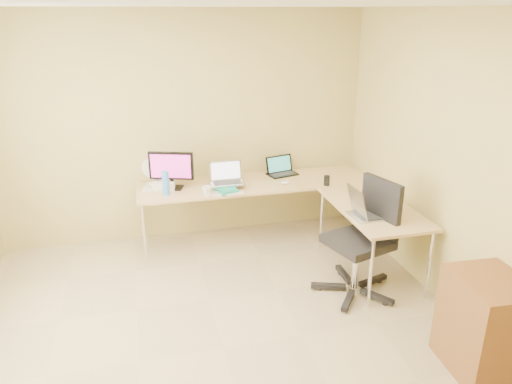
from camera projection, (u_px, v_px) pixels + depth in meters
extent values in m
plane|color=tan|center=(223.00, 348.00, 3.90)|extent=(4.50, 4.50, 0.00)
plane|color=white|center=(213.00, 5.00, 2.98)|extent=(4.50, 4.50, 0.00)
plane|color=tan|center=(185.00, 129.00, 5.48)|extent=(4.50, 0.00, 4.50)
plane|color=tan|center=(473.00, 176.00, 3.92)|extent=(0.00, 4.50, 4.50)
cube|color=tan|center=(255.00, 211.00, 5.62)|extent=(2.65, 0.70, 0.73)
cube|color=tan|center=(371.00, 239.00, 4.93)|extent=(0.70, 1.30, 0.73)
cube|color=black|center=(171.00, 170.00, 5.22)|extent=(0.51, 0.30, 0.42)
cube|color=#168A71|center=(226.00, 189.00, 5.20)|extent=(0.25, 0.30, 0.04)
cube|color=#B1B1B1|center=(227.00, 173.00, 5.27)|extent=(0.36, 0.28, 0.24)
cube|color=black|center=(283.00, 166.00, 5.69)|extent=(0.39, 0.33, 0.22)
cube|color=beige|center=(225.00, 193.00, 5.12)|extent=(0.40, 0.16, 0.02)
ellipsoid|color=silver|center=(285.00, 183.00, 5.42)|extent=(0.11, 0.07, 0.04)
imported|color=silver|center=(207.00, 191.00, 5.06)|extent=(0.14, 0.14, 0.10)
cylinder|color=silver|center=(213.00, 185.00, 5.37)|extent=(0.12, 0.12, 0.03)
cylinder|color=#3C81DD|center=(166.00, 183.00, 5.07)|extent=(0.10, 0.10, 0.26)
cube|color=silver|center=(154.00, 186.00, 5.34)|extent=(0.27, 0.33, 0.01)
cube|color=white|center=(164.00, 185.00, 5.27)|extent=(0.26, 0.21, 0.09)
cylinder|color=silver|center=(153.00, 172.00, 5.36)|extent=(0.30, 0.30, 0.29)
cylinder|color=black|center=(327.00, 180.00, 5.37)|extent=(0.08, 0.08, 0.11)
cube|color=silver|center=(368.00, 204.00, 4.53)|extent=(0.39, 0.31, 0.25)
cube|color=black|center=(357.00, 245.00, 4.51)|extent=(0.84, 0.84, 1.12)
cube|color=olive|center=(485.00, 328.00, 3.57)|extent=(0.51, 0.62, 0.82)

